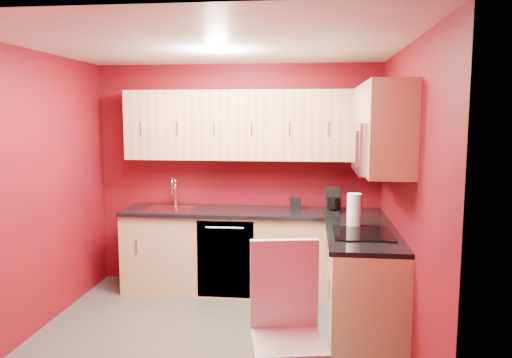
% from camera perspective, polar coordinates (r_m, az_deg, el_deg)
% --- Properties ---
extents(floor, '(3.20, 3.20, 0.00)m').
position_cam_1_polar(floor, '(4.59, -4.88, -17.60)').
color(floor, '#484643').
rests_on(floor, ground).
extents(ceiling, '(3.20, 3.20, 0.00)m').
position_cam_1_polar(ceiling, '(4.21, -5.26, 15.05)').
color(ceiling, white).
rests_on(ceiling, wall_back).
extents(wall_back, '(3.20, 0.00, 3.20)m').
position_cam_1_polar(wall_back, '(5.68, -2.08, 0.40)').
color(wall_back, maroon).
rests_on(wall_back, floor).
extents(wall_front, '(3.20, 0.00, 3.20)m').
position_cam_1_polar(wall_front, '(2.80, -11.19, -6.89)').
color(wall_front, maroon).
rests_on(wall_front, floor).
extents(wall_left, '(0.00, 3.00, 3.00)m').
position_cam_1_polar(wall_left, '(4.80, -24.15, -1.50)').
color(wall_left, maroon).
rests_on(wall_left, floor).
extents(wall_right, '(0.00, 3.00, 3.00)m').
position_cam_1_polar(wall_right, '(4.21, 16.83, -2.32)').
color(wall_right, maroon).
rests_on(wall_right, floor).
extents(base_cabinets_back, '(2.80, 0.60, 0.87)m').
position_cam_1_polar(base_cabinets_back, '(5.53, -0.43, -8.42)').
color(base_cabinets_back, tan).
rests_on(base_cabinets_back, floor).
extents(base_cabinets_right, '(0.60, 1.30, 0.87)m').
position_cam_1_polar(base_cabinets_right, '(4.61, 12.13, -11.82)').
color(base_cabinets_right, tan).
rests_on(base_cabinets_right, floor).
extents(countertop_back, '(2.80, 0.63, 0.04)m').
position_cam_1_polar(countertop_back, '(5.41, -0.45, -3.82)').
color(countertop_back, black).
rests_on(countertop_back, base_cabinets_back).
extents(countertop_right, '(0.63, 1.27, 0.04)m').
position_cam_1_polar(countertop_right, '(4.46, 12.11, -6.35)').
color(countertop_right, black).
rests_on(countertop_right, base_cabinets_right).
extents(upper_cabinets_back, '(2.80, 0.35, 0.75)m').
position_cam_1_polar(upper_cabinets_back, '(5.45, -0.28, 6.17)').
color(upper_cabinets_back, tan).
rests_on(upper_cabinets_back, wall_back).
extents(upper_cabinets_right, '(0.35, 1.55, 0.75)m').
position_cam_1_polar(upper_cabinets_right, '(4.56, 13.95, 6.54)').
color(upper_cabinets_right, tan).
rests_on(upper_cabinets_right, wall_right).
extents(microwave, '(0.42, 0.76, 0.42)m').
position_cam_1_polar(microwave, '(4.33, 13.86, 3.50)').
color(microwave, silver).
rests_on(microwave, upper_cabinets_right).
extents(cooktop, '(0.50, 0.55, 0.01)m').
position_cam_1_polar(cooktop, '(4.42, 12.10, -6.14)').
color(cooktop, black).
rests_on(cooktop, countertop_right).
extents(sink, '(0.52, 0.42, 0.35)m').
position_cam_1_polar(sink, '(5.59, -9.64, -2.99)').
color(sink, silver).
rests_on(sink, countertop_back).
extents(dishwasher_front, '(0.60, 0.02, 0.82)m').
position_cam_1_polar(dishwasher_front, '(5.28, -3.53, -9.17)').
color(dishwasher_front, black).
rests_on(dishwasher_front, base_cabinets_back).
extents(downlight, '(0.20, 0.20, 0.01)m').
position_cam_1_polar(downlight, '(4.50, -4.46, 14.35)').
color(downlight, white).
rests_on(downlight, ceiling).
extents(coffee_maker, '(0.18, 0.23, 0.26)m').
position_cam_1_polar(coffee_maker, '(5.32, 8.80, -2.41)').
color(coffee_maker, black).
rests_on(coffee_maker, countertop_back).
extents(napkin_holder, '(0.12, 0.12, 0.13)m').
position_cam_1_polar(napkin_holder, '(5.45, 4.55, -2.85)').
color(napkin_holder, black).
rests_on(napkin_holder, countertop_back).
extents(paper_towel, '(0.20, 0.20, 0.31)m').
position_cam_1_polar(paper_towel, '(4.68, 11.15, -3.51)').
color(paper_towel, white).
rests_on(paper_towel, countertop_right).
extents(dining_chair, '(0.53, 0.55, 1.12)m').
position_cam_1_polar(dining_chair, '(3.30, 3.70, -17.27)').
color(dining_chair, silver).
rests_on(dining_chair, floor).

